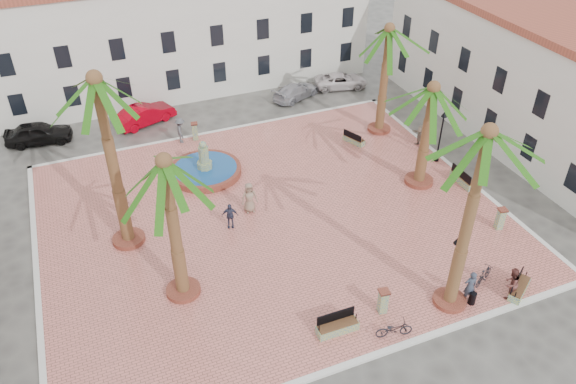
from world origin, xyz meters
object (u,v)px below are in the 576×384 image
Objects in this scene: bicycle_b at (484,275)px; car_black at (38,133)px; cyclist_b at (511,283)px; car_red at (145,114)px; litter_bin at (472,298)px; cyclist_a at (470,286)px; palm_ne at (388,41)px; bollard_se at (383,301)px; bench_s at (337,327)px; pedestrian_east at (420,136)px; pedestrian_fountain_b at (230,216)px; pedestrian_north at (181,130)px; bollard_n at (195,131)px; bollard_e at (500,218)px; palm_e at (432,102)px; fountain at (205,169)px; palm_nw at (99,98)px; bicycle_a at (394,329)px; palm_s at (485,152)px; pedestrian_fountain_a at (249,198)px; lamppost_s at (454,257)px; lamppost_e at (442,128)px; palm_sw at (166,179)px; bench_e at (463,179)px; car_white at (341,81)px; bench_se at (519,288)px; car_silver at (296,91)px; bench_ne at (354,140)px.

bicycle_b is 30.94m from car_black.
cyclist_b is 0.39× the size of car_red.
litter_bin is 0.38× the size of cyclist_a.
palm_ne reaches higher than bollard_se.
pedestrian_east is at bearing 45.96° from bench_s.
pedestrian_north is (-0.31, 10.42, 0.14)m from pedestrian_fountain_b.
pedestrian_north is (-1.00, 0.00, 0.25)m from bollard_n.
palm_e is at bearing 106.05° from bollard_e.
fountain is 11.24m from palm_nw.
litter_bin is at bearing -72.78° from bicycle_a.
palm_s is 14.58m from pedestrian_fountain_a.
bicycle_a is at bearing -167.93° from palm_s.
bench_s is 6.87m from litter_bin.
lamppost_s reaches higher than bollard_n.
lamppost_e is 7.67m from bollard_e.
palm_sw reaches higher than cyclist_a.
palm_sw is 4.08× the size of bench_e.
bicycle_b is 0.36× the size of car_white.
palm_nw reaches higher than litter_bin.
bicycle_b is at bearing -112.98° from lamppost_e.
palm_nw is at bearing 136.38° from bollard_se.
bollard_n is at bearing 95.33° from bench_s.
pedestrian_fountain_b reaches higher than bench_se.
pedestrian_fountain_a is (-3.24, 9.87, 0.26)m from bollard_se.
bollard_se is at bearing 142.79° from car_silver.
bollard_se is 4.36m from cyclist_a.
car_black is at bearing 139.30° from bollard_e.
car_black is (-20.06, 23.55, 0.14)m from bicycle_b.
lamppost_e is at bearing -114.16° from pedestrian_north.
lamppost_s is 0.83× the size of car_white.
bicycle_a is (-4.55, -0.29, 0.11)m from litter_bin.
car_white is at bearing -8.02° from bicycle_a.
car_black is at bearing 146.30° from palm_e.
bollard_e is at bearing -5.45° from pedestrian_fountain_b.
palm_nw is 6.32× the size of bicycle_b.
fountain is 16.60m from car_white.
palm_e is at bearing -123.80° from pedestrian_north.
pedestrian_north is (-15.25, 11.81, 0.64)m from bench_e.
bench_s is at bearing -82.11° from fountain.
palm_e is 1.63× the size of car_silver.
palm_sw reaches higher than bicycle_b.
bicycle_a is (-4.52, -0.60, -0.44)m from cyclist_a.
car_black is at bearing 117.44° from bench_s.
car_silver is (1.92, 23.68, -8.06)m from palm_s.
bicycle_b is at bearing -45.72° from pedestrian_fountain_a.
bench_s reaches higher than bench_e.
car_white is at bearing 75.54° from palm_s.
cyclist_b is (10.28, -20.80, 0.21)m from bollard_n.
pedestrian_fountain_a is 1.04× the size of pedestrian_north.
bollard_n reaches higher than bench_ne.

